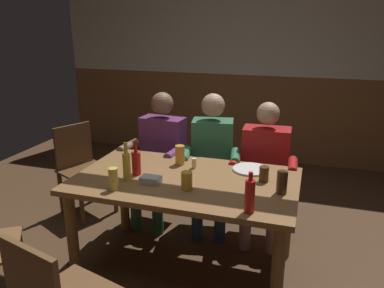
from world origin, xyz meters
TOP-DOWN VIEW (x-y plane):
  - ground_plane at (0.00, 0.00)m, footprint 6.44×6.44m
  - back_wall_upper at (0.00, 2.72)m, footprint 5.37×0.12m
  - back_wall_wainscot at (0.00, 2.72)m, footprint 5.37×0.12m
  - dining_table at (0.00, -0.02)m, footprint 1.61×0.95m
  - person_0 at (-0.49, 0.68)m, footprint 0.57×0.54m
  - person_1 at (0.01, 0.69)m, footprint 0.55×0.59m
  - person_2 at (0.49, 0.68)m, footprint 0.56×0.54m
  - chair_empty_near_right at (-1.30, 0.60)m, footprint 0.59×0.59m
  - table_candle at (0.00, 0.20)m, footprint 0.04×0.04m
  - condiment_caddy at (-0.20, -0.17)m, footprint 0.14×0.10m
  - plate_0 at (0.43, 0.29)m, footprint 0.27×0.27m
  - bottle_0 at (-0.38, -0.18)m, footprint 0.06×0.06m
  - bottle_1 at (0.53, -0.39)m, footprint 0.06×0.06m
  - bottle_2 at (-0.37, -0.05)m, footprint 0.07×0.07m
  - pint_glass_0 at (0.07, -0.20)m, footprint 0.08×0.08m
  - pint_glass_1 at (0.69, -0.06)m, footprint 0.07×0.07m
  - pint_glass_2 at (0.55, 0.10)m, footprint 0.07×0.07m
  - pint_glass_3 at (-0.40, -0.35)m, footprint 0.06×0.06m
  - pint_glass_4 at (-0.13, 0.25)m, footprint 0.07×0.07m

SIDE VIEW (x-z plane):
  - ground_plane at x=0.00m, z-range 0.00..0.00m
  - chair_empty_near_right at x=-1.30m, z-range 0.04..0.92m
  - back_wall_wainscot at x=0.00m, z-range 0.00..1.17m
  - dining_table at x=0.00m, z-range 0.27..1.03m
  - person_2 at x=0.49m, z-range 0.06..1.26m
  - person_0 at x=-0.49m, z-range 0.06..1.29m
  - person_1 at x=0.01m, z-range 0.06..1.31m
  - plate_0 at x=0.43m, z-range 0.76..0.77m
  - condiment_caddy at x=-0.20m, z-range 0.76..0.81m
  - table_candle at x=0.00m, z-range 0.76..0.84m
  - pint_glass_2 at x=0.55m, z-range 0.76..0.87m
  - pint_glass_0 at x=0.07m, z-range 0.76..0.89m
  - pint_glass_3 at x=-0.40m, z-range 0.76..0.91m
  - pint_glass_4 at x=-0.13m, z-range 0.76..0.91m
  - pint_glass_1 at x=0.69m, z-range 0.76..0.91m
  - bottle_2 at x=-0.37m, z-range 0.72..0.98m
  - bottle_1 at x=0.53m, z-range 0.74..1.00m
  - bottle_0 at x=-0.38m, z-range 0.73..1.02m
  - back_wall_upper at x=0.00m, z-range 1.17..2.35m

